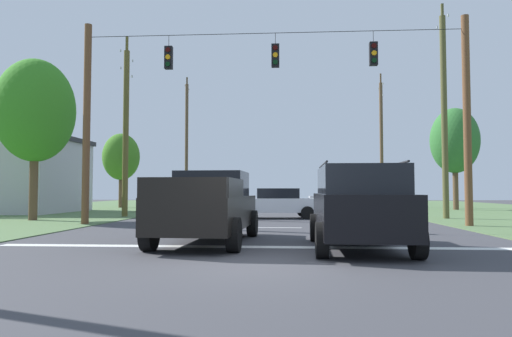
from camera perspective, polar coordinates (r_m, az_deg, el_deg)
ground_plane at (r=9.07m, az=-0.41°, el=-11.71°), size 120.00×120.00×0.00m
stop_bar_stripe at (r=11.63m, az=0.52°, el=-9.71°), size 13.40×0.45×0.01m
lane_dash_0 at (r=17.59m, az=1.62°, el=-7.34°), size 2.50×0.15×0.01m
lane_dash_1 at (r=23.74m, az=2.16°, el=-6.15°), size 2.50×0.15×0.01m
lane_dash_2 at (r=31.75m, az=2.56°, el=-5.29°), size 2.50×0.15×0.01m
lane_dash_3 at (r=40.01m, az=2.80°, el=-4.76°), size 2.50×0.15×0.01m
overhead_signal_span at (r=18.86m, az=1.96°, el=6.98°), size 15.81×0.31×8.43m
pickup_truck at (r=12.63m, az=-5.90°, el=-4.76°), size 2.47×5.48×1.95m
suv_black at (r=11.39m, az=12.61°, el=-4.46°), size 2.29×4.84×2.05m
distant_car_crossing_white at (r=23.47m, az=2.67°, el=-4.27°), size 4.43×2.29×1.52m
distant_car_oncoming at (r=32.04m, az=-12.03°, el=-3.80°), size 2.27×4.42×1.52m
distant_car_far_parked at (r=33.39m, az=10.34°, el=-3.78°), size 4.32×2.06×1.52m
utility_pole_mid_right at (r=25.00m, az=22.34°, el=6.36°), size 0.30×1.73×10.88m
utility_pole_far_right at (r=39.86m, az=15.32°, el=3.31°), size 0.28×1.99×11.27m
utility_pole_mid_left at (r=25.79m, az=-15.87°, el=4.85°), size 0.31×1.97×9.79m
utility_pole_far_left at (r=40.01m, az=-8.62°, el=3.14°), size 0.27×1.70×11.23m
tree_roadside_right at (r=24.20m, az=-25.74°, el=6.46°), size 3.63×3.63×7.64m
tree_roadside_far_right at (r=39.06m, az=-16.41°, el=1.38°), size 2.99×2.99×6.08m
tree_roadside_left at (r=36.40m, az=23.45°, el=3.16°), size 3.43×3.43×7.42m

